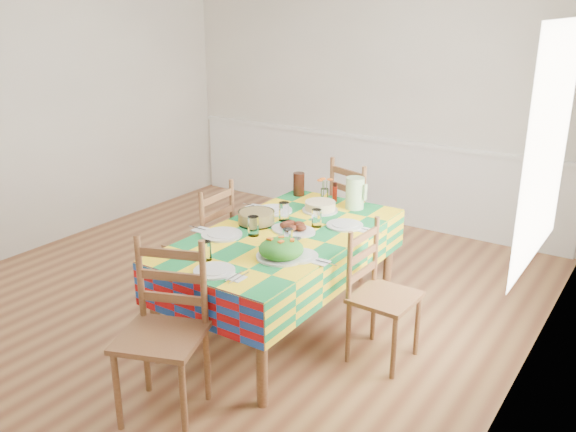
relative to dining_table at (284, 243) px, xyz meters
The scene contains 23 objects.
room 0.93m from the dining_table, behind, with size 4.58×5.08×2.78m.
wainscot 2.61m from the dining_table, 103.91° to the left, with size 4.41×0.06×0.92m.
window_right 1.84m from the dining_table, 12.26° to the left, with size 1.40×1.40×0.00m, color white.
dining_table is the anchor object (origin of this frame).
setting_near_head 0.75m from the dining_table, 92.47° to the right, with size 0.41×0.28×0.12m.
setting_left_near 0.38m from the dining_table, 138.17° to the right, with size 0.52×0.31×0.14m.
setting_left_far 0.41m from the dining_table, 131.75° to the left, with size 0.52×0.31×0.14m.
setting_right_near 0.39m from the dining_table, 44.55° to the right, with size 0.48×0.27×0.12m.
setting_right_far 0.41m from the dining_table, 52.11° to the left, with size 0.51×0.29×0.13m.
meat_platter 0.13m from the dining_table, 55.90° to the left, with size 0.34×0.24×0.07m.
salad_platter 0.46m from the dining_table, 58.18° to the right, with size 0.32×0.32×0.13m.
pasta_bowl 0.30m from the dining_table, behind, with size 0.27×0.27×0.10m.
cake 0.56m from the dining_table, 92.80° to the left, with size 0.28×0.28×0.08m.
serving_utensils 0.18m from the dining_table, 33.01° to the right, with size 0.15×0.33×0.01m.
flower_vase 0.80m from the dining_table, 98.73° to the left, with size 0.13×0.11×0.21m.
hot_sauce 0.84m from the dining_table, 93.62° to the left, with size 0.04×0.04×0.16m, color #AF1D0E.
green_pitcher 0.80m from the dining_table, 77.85° to the left, with size 0.15×0.15×0.25m, color #B1DD9C.
tea_pitcher 0.91m from the dining_table, 115.76° to the left, with size 0.10×0.10×0.19m, color black.
name_card 0.93m from the dining_table, 89.02° to the right, with size 0.09×0.03×0.02m, color silver.
chair_near 1.20m from the dining_table, 90.81° to the right, with size 0.58×0.57×1.03m.
chair_far 1.20m from the dining_table, 90.72° to the left, with size 0.57×0.55×1.02m.
chair_left 0.77m from the dining_table, behind, with size 0.43×0.45×0.99m.
chair_right 0.78m from the dining_table, ahead, with size 0.41×0.42×0.93m.
Camera 1 is at (2.88, -3.39, 2.28)m, focal length 38.00 mm.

